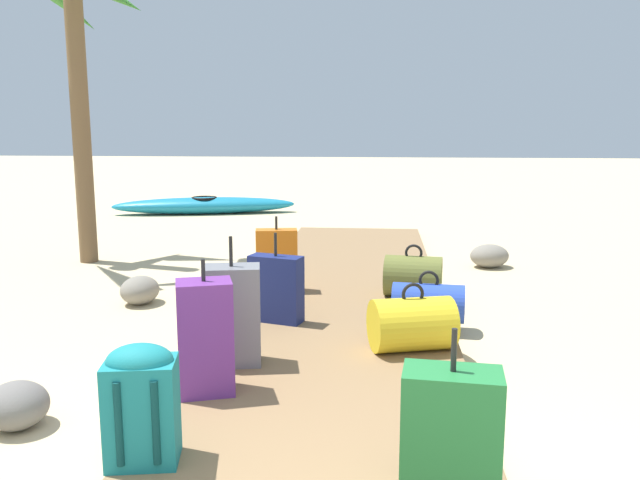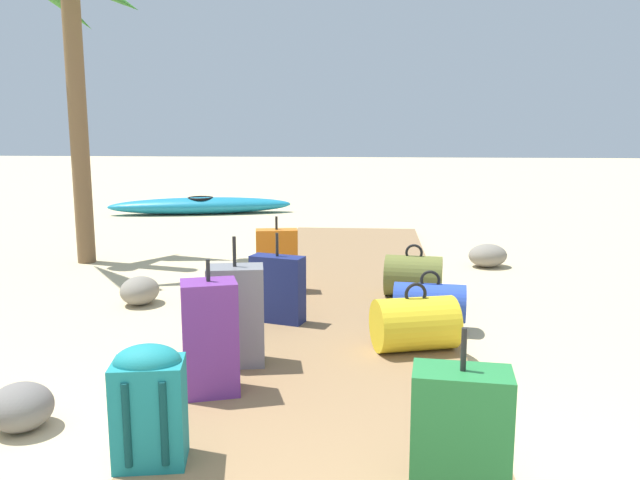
{
  "view_description": "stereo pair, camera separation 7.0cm",
  "coord_description": "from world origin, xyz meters",
  "px_view_note": "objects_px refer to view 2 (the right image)",
  "views": [
    {
      "loc": [
        0.32,
        -1.64,
        1.66
      ],
      "look_at": [
        -0.26,
        4.61,
        0.55
      ],
      "focal_mm": 36.37,
      "sensor_mm": 36.0,
      "label": 1
    },
    {
      "loc": [
        0.25,
        -1.64,
        1.66
      ],
      "look_at": [
        -0.26,
        4.61,
        0.55
      ],
      "focal_mm": 36.37,
      "sensor_mm": 36.0,
      "label": 2
    }
  ],
  "objects_px": {
    "suitcase_orange": "(277,260)",
    "suitcase_purple": "(210,338)",
    "suitcase_navy": "(278,289)",
    "suitcase_grey": "(236,315)",
    "backpack_teal": "(149,402)",
    "kayak": "(201,205)",
    "duffel_bag_olive": "(413,276)",
    "duffel_bag_blue": "(430,302)",
    "suitcase_green": "(460,436)",
    "duffel_bag_yellow": "(415,324)"
  },
  "relations": [
    {
      "from": "backpack_teal",
      "to": "suitcase_navy",
      "type": "xyz_separation_m",
      "value": [
        0.27,
        2.29,
        -0.03
      ]
    },
    {
      "from": "suitcase_grey",
      "to": "duffel_bag_blue",
      "type": "distance_m",
      "value": 1.76
    },
    {
      "from": "suitcase_navy",
      "to": "suitcase_orange",
      "type": "height_order",
      "value": "suitcase_navy"
    },
    {
      "from": "backpack_teal",
      "to": "duffel_bag_olive",
      "type": "bearing_deg",
      "value": 65.92
    },
    {
      "from": "suitcase_purple",
      "to": "suitcase_green",
      "type": "bearing_deg",
      "value": -37.36
    },
    {
      "from": "suitcase_navy",
      "to": "duffel_bag_blue",
      "type": "bearing_deg",
      "value": 5.19
    },
    {
      "from": "kayak",
      "to": "suitcase_purple",
      "type": "bearing_deg",
      "value": -74.64
    },
    {
      "from": "duffel_bag_olive",
      "to": "kayak",
      "type": "xyz_separation_m",
      "value": [
        -3.66,
        6.11,
        -0.12
      ]
    },
    {
      "from": "suitcase_navy",
      "to": "suitcase_orange",
      "type": "distance_m",
      "value": 1.0
    },
    {
      "from": "suitcase_grey",
      "to": "suitcase_orange",
      "type": "xyz_separation_m",
      "value": [
        -0.02,
        1.96,
        -0.03
      ]
    },
    {
      "from": "duffel_bag_yellow",
      "to": "kayak",
      "type": "distance_m",
      "value": 8.4
    },
    {
      "from": "backpack_teal",
      "to": "duffel_bag_olive",
      "type": "relative_size",
      "value": 1.03
    },
    {
      "from": "backpack_teal",
      "to": "suitcase_purple",
      "type": "height_order",
      "value": "suitcase_purple"
    },
    {
      "from": "suitcase_purple",
      "to": "suitcase_green",
      "type": "xyz_separation_m",
      "value": [
        1.33,
        -1.01,
        -0.05
      ]
    },
    {
      "from": "suitcase_grey",
      "to": "suitcase_green",
      "type": "height_order",
      "value": "suitcase_grey"
    },
    {
      "from": "duffel_bag_blue",
      "to": "backpack_teal",
      "type": "relative_size",
      "value": 1.05
    },
    {
      "from": "duffel_bag_blue",
      "to": "suitcase_grey",
      "type": "bearing_deg",
      "value": -141.78
    },
    {
      "from": "duffel_bag_olive",
      "to": "suitcase_orange",
      "type": "xyz_separation_m",
      "value": [
        -1.3,
        0.1,
        0.11
      ]
    },
    {
      "from": "duffel_bag_blue",
      "to": "suitcase_navy",
      "type": "height_order",
      "value": "suitcase_navy"
    },
    {
      "from": "suitcase_navy",
      "to": "suitcase_grey",
      "type": "bearing_deg",
      "value": -98.08
    },
    {
      "from": "suitcase_orange",
      "to": "suitcase_purple",
      "type": "bearing_deg",
      "value": -90.81
    },
    {
      "from": "duffel_bag_blue",
      "to": "duffel_bag_yellow",
      "type": "bearing_deg",
      "value": -103.09
    },
    {
      "from": "backpack_teal",
      "to": "suitcase_navy",
      "type": "relative_size",
      "value": 0.79
    },
    {
      "from": "duffel_bag_yellow",
      "to": "duffel_bag_olive",
      "type": "xyz_separation_m",
      "value": [
        0.08,
        1.48,
        0.0
      ]
    },
    {
      "from": "suitcase_grey",
      "to": "backpack_teal",
      "type": "bearing_deg",
      "value": -95.75
    },
    {
      "from": "duffel_bag_olive",
      "to": "suitcase_orange",
      "type": "height_order",
      "value": "suitcase_orange"
    },
    {
      "from": "suitcase_green",
      "to": "backpack_teal",
      "type": "bearing_deg",
      "value": 172.36
    },
    {
      "from": "suitcase_green",
      "to": "kayak",
      "type": "height_order",
      "value": "suitcase_green"
    },
    {
      "from": "suitcase_purple",
      "to": "kayak",
      "type": "height_order",
      "value": "suitcase_purple"
    },
    {
      "from": "backpack_teal",
      "to": "suitcase_purple",
      "type": "bearing_deg",
      "value": 84.24
    },
    {
      "from": "suitcase_green",
      "to": "kayak",
      "type": "relative_size",
      "value": 0.22
    },
    {
      "from": "suitcase_grey",
      "to": "duffel_bag_yellow",
      "type": "bearing_deg",
      "value": 17.28
    },
    {
      "from": "suitcase_grey",
      "to": "suitcase_navy",
      "type": "bearing_deg",
      "value": 81.92
    },
    {
      "from": "suitcase_grey",
      "to": "suitcase_green",
      "type": "relative_size",
      "value": 1.14
    },
    {
      "from": "suitcase_navy",
      "to": "suitcase_purple",
      "type": "xyz_separation_m",
      "value": [
        -0.19,
        -1.46,
        0.07
      ]
    },
    {
      "from": "suitcase_navy",
      "to": "duffel_bag_olive",
      "type": "relative_size",
      "value": 1.29
    },
    {
      "from": "duffel_bag_yellow",
      "to": "duffel_bag_olive",
      "type": "height_order",
      "value": "duffel_bag_olive"
    },
    {
      "from": "suitcase_purple",
      "to": "suitcase_green",
      "type": "relative_size",
      "value": 1.07
    },
    {
      "from": "duffel_bag_olive",
      "to": "suitcase_purple",
      "type": "bearing_deg",
      "value": -119.61
    },
    {
      "from": "suitcase_grey",
      "to": "duffel_bag_blue",
      "type": "xyz_separation_m",
      "value": [
        1.37,
        1.08,
        -0.18
      ]
    },
    {
      "from": "backpack_teal",
      "to": "suitcase_navy",
      "type": "distance_m",
      "value": 2.3
    },
    {
      "from": "duffel_bag_blue",
      "to": "duffel_bag_yellow",
      "type": "relative_size",
      "value": 0.93
    },
    {
      "from": "suitcase_purple",
      "to": "kayak",
      "type": "bearing_deg",
      "value": 105.36
    },
    {
      "from": "duffel_bag_blue",
      "to": "kayak",
      "type": "bearing_deg",
      "value": 118.53
    },
    {
      "from": "duffel_bag_blue",
      "to": "duffel_bag_olive",
      "type": "relative_size",
      "value": 1.07
    },
    {
      "from": "backpack_teal",
      "to": "kayak",
      "type": "relative_size",
      "value": 0.17
    },
    {
      "from": "suitcase_orange",
      "to": "suitcase_grey",
      "type": "bearing_deg",
      "value": -89.56
    },
    {
      "from": "suitcase_navy",
      "to": "backpack_teal",
      "type": "bearing_deg",
      "value": -96.74
    },
    {
      "from": "backpack_teal",
      "to": "kayak",
      "type": "distance_m",
      "value": 9.56
    },
    {
      "from": "duffel_bag_olive",
      "to": "suitcase_green",
      "type": "height_order",
      "value": "suitcase_green"
    }
  ]
}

